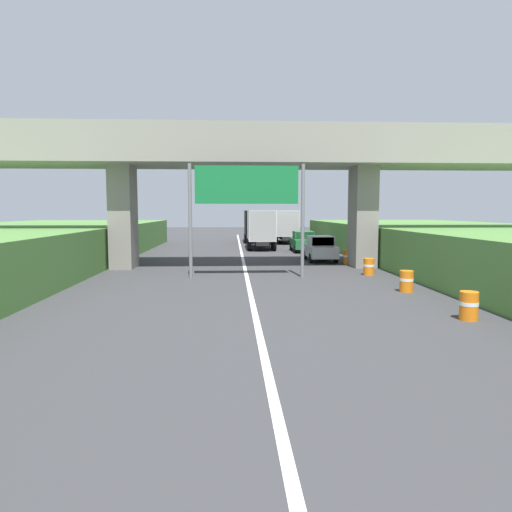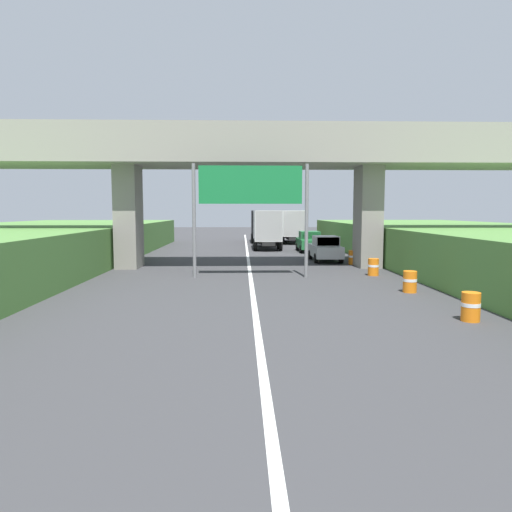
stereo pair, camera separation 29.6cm
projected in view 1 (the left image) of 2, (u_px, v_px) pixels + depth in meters
The scene contains 12 objects.
lane_centre_stripe at pixel (248, 282), 22.18m from camera, with size 0.20×88.49×0.01m, color white.
overpass_bridge at pixel (244, 162), 27.59m from camera, with size 40.00×4.80×8.26m.
overhead_highway_sign at pixel (247, 193), 23.36m from camera, with size 5.88×0.18×5.76m.
truck_white at pixel (260, 227), 41.80m from camera, with size 2.44×7.30×3.44m.
truck_black at pixel (255, 224), 50.82m from camera, with size 2.44×7.30×3.44m.
truck_orange at pixel (284, 225), 49.46m from camera, with size 2.44×7.30×3.44m.
car_green at pixel (303, 241), 38.76m from camera, with size 1.86×4.10×1.72m.
car_silver at pixel (320, 248), 31.51m from camera, with size 1.86×4.10×1.72m.
construction_barrel_2 at pixel (469, 306), 14.47m from camera, with size 0.57×0.57×0.90m.
construction_barrel_3 at pixel (406, 281), 19.53m from camera, with size 0.57×0.57×0.90m.
construction_barrel_4 at pixel (369, 267), 24.59m from camera, with size 0.57×0.57×0.90m.
construction_barrel_5 at pixel (348, 257), 29.66m from camera, with size 0.57×0.57×0.90m.
Camera 1 is at (-0.73, 2.31, 3.40)m, focal length 32.62 mm.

